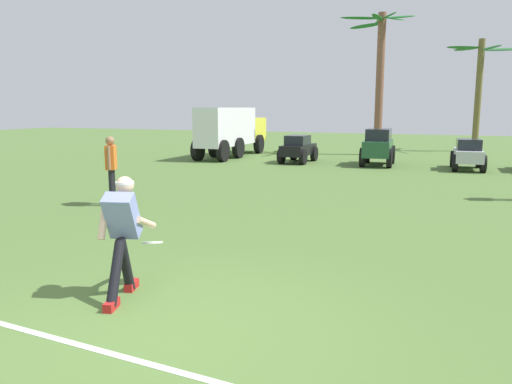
# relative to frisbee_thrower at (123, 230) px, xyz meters

# --- Properties ---
(ground_plane) EXTENTS (80.00, 80.00, 0.00)m
(ground_plane) POSITION_rel_frisbee_thrower_xyz_m (0.96, -0.73, -0.79)
(ground_plane) COLOR #4F6E33
(field_line_paint) EXTENTS (23.74, 1.71, 0.01)m
(field_line_paint) POSITION_rel_frisbee_thrower_xyz_m (0.96, -1.25, -0.79)
(field_line_paint) COLOR white
(field_line_paint) RESTS_ON ground_plane
(frisbee_thrower) EXTENTS (0.48, 1.15, 1.40)m
(frisbee_thrower) POSITION_rel_frisbee_thrower_xyz_m (0.00, 0.00, 0.00)
(frisbee_thrower) COLOR black
(frisbee_thrower) RESTS_ON ground_plane
(frisbee_in_flight) EXTENTS (0.35, 0.35, 0.08)m
(frisbee_in_flight) POSITION_rel_frisbee_thrower_xyz_m (0.07, 0.48, -0.26)
(frisbee_in_flight) COLOR white
(teammate_midfield) EXTENTS (0.33, 0.47, 1.56)m
(teammate_midfield) POSITION_rel_frisbee_thrower_xyz_m (-3.66, 4.51, 0.15)
(teammate_midfield) COLOR black
(teammate_midfield) RESTS_ON ground_plane
(parked_car_slot_a) EXTENTS (1.12, 2.21, 1.10)m
(parked_car_slot_a) POSITION_rel_frisbee_thrower_xyz_m (-2.42, 14.75, -0.23)
(parked_car_slot_a) COLOR black
(parked_car_slot_a) RESTS_ON ground_plane
(parked_car_slot_b) EXTENTS (1.28, 2.40, 1.40)m
(parked_car_slot_b) POSITION_rel_frisbee_thrower_xyz_m (0.74, 14.95, -0.05)
(parked_car_slot_b) COLOR #235133
(parked_car_slot_b) RESTS_ON ground_plane
(parked_car_slot_c) EXTENTS (1.20, 2.25, 1.10)m
(parked_car_slot_c) POSITION_rel_frisbee_thrower_xyz_m (3.93, 14.70, -0.23)
(parked_car_slot_c) COLOR #B7BABF
(parked_car_slot_c) RESTS_ON ground_plane
(box_truck) EXTENTS (1.51, 5.93, 2.20)m
(box_truck) POSITION_rel_frisbee_thrower_xyz_m (-5.96, 16.01, 0.44)
(box_truck) COLOR yellow
(box_truck) RESTS_ON ground_plane
(palm_tree_far_left) EXTENTS (3.24, 3.50, 6.45)m
(palm_tree_far_left) POSITION_rel_frisbee_thrower_xyz_m (0.03, 19.34, 3.05)
(palm_tree_far_left) COLOR brown
(palm_tree_far_left) RESTS_ON ground_plane
(palm_tree_left_of_centre) EXTENTS (3.66, 3.36, 5.54)m
(palm_tree_left_of_centre) POSITION_rel_frisbee_thrower_xyz_m (4.39, 23.09, 2.54)
(palm_tree_left_of_centre) COLOR brown
(palm_tree_left_of_centre) RESTS_ON ground_plane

